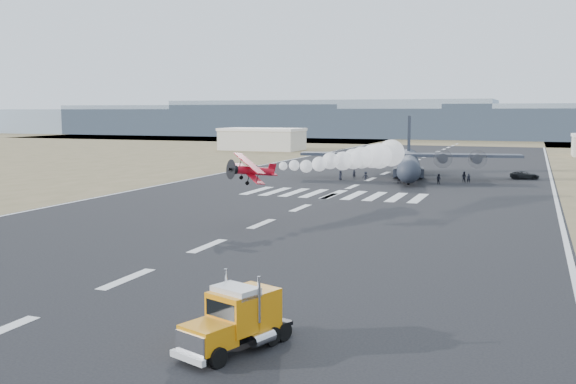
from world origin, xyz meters
The scene contains 21 objects.
ground centered at (0.00, 0.00, 0.00)m, with size 500.00×500.00×0.00m, color black.
scrub_far centered at (0.00, 230.00, 0.00)m, with size 500.00×80.00×0.00m, color brown.
runway_markings centered at (0.00, 60.00, 0.01)m, with size 60.00×260.00×0.01m, color silver, non-canonical shape.
ridge_seg_a centered at (-195.00, 260.00, 6.50)m, with size 150.00×50.00×13.00m, color gray.
ridge_seg_b centered at (-130.00, 260.00, 7.50)m, with size 150.00×50.00×15.00m, color gray.
ridge_seg_c centered at (-65.00, 260.00, 8.50)m, with size 150.00×50.00×17.00m, color gray.
ridge_seg_d centered at (0.00, 260.00, 6.50)m, with size 150.00×50.00×13.00m, color gray.
hangar_left centered at (-52.00, 145.00, 3.41)m, with size 24.50×14.50×6.70m.
semi_truck centered at (13.05, -9.33, 1.57)m, with size 4.23×7.22×3.19m.
aerobatic_biplane centered at (-0.50, 22.50, 5.76)m, with size 5.48×5.37×3.05m.
smoke_trail centered at (6.69, 43.20, 5.95)m, with size 10.14×25.19×3.61m.
transport_aircraft centered at (5.71, 76.76, 2.83)m, with size 37.93×31.07×10.97m.
support_vehicle centered at (25.11, 82.22, 0.68)m, with size 2.24×4.87×1.35m, color black.
crew_a centered at (-3.10, 72.54, 0.78)m, with size 0.57×0.47×1.56m, color black.
crew_b centered at (15.69, 73.01, 0.91)m, with size 0.88×0.55×1.82m, color black.
crew_c centered at (0.02, 68.31, 0.82)m, with size 1.07×0.49×1.65m, color black.
crew_d centered at (7.10, 69.27, 0.81)m, with size 0.95×0.48×1.61m, color black.
crew_e centered at (-4.69, 69.31, 0.79)m, with size 0.77×0.47×1.58m, color black.
crew_f centered at (5.85, 67.49, 0.94)m, with size 1.74×0.56×1.88m, color black.
crew_g centered at (16.55, 72.05, 0.78)m, with size 0.57×0.47×1.57m, color black.
crew_h centered at (12.06, 69.06, 0.82)m, with size 0.80×0.49×1.64m, color black.
Camera 1 is at (26.39, -37.04, 11.71)m, focal length 40.00 mm.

